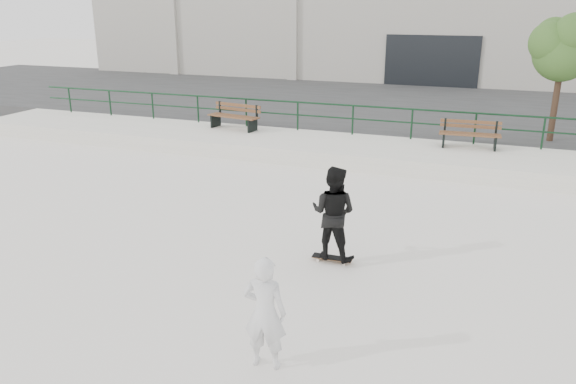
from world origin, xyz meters
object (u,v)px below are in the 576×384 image
at_px(bench_right, 470,134).
at_px(tree, 565,46).
at_px(skateboard, 332,258).
at_px(seated_skater, 265,313).
at_px(bench_left, 235,117).
at_px(standing_skater, 333,213).

bearing_deg(bench_right, tree, 34.77).
height_order(tree, skateboard, tree).
bearing_deg(skateboard, seated_skater, -90.25).
distance_m(bench_left, standing_skater, 10.31).
height_order(tree, standing_skater, tree).
xyz_separation_m(bench_left, skateboard, (6.07, -8.34, -0.87)).
relative_size(bench_right, seated_skater, 1.14).
height_order(bench_right, seated_skater, seated_skater).
bearing_deg(standing_skater, skateboard, 152.31).
distance_m(skateboard, seated_skater, 3.59).
bearing_deg(standing_skater, seated_skater, 96.93).
relative_size(bench_right, skateboard, 2.38).
height_order(bench_right, skateboard, bench_right).
distance_m(standing_skater, seated_skater, 3.51).
bearing_deg(skateboard, bench_left, 124.88).
bearing_deg(skateboard, tree, 65.38).
bearing_deg(bench_left, standing_skater, -43.55).
distance_m(bench_left, bench_right, 8.07).
relative_size(skateboard, seated_skater, 0.48).
xyz_separation_m(tree, seated_skater, (-4.41, -13.83, -2.71)).
xyz_separation_m(bench_right, tree, (2.48, 1.93, 2.61)).
relative_size(tree, standing_skater, 2.21).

